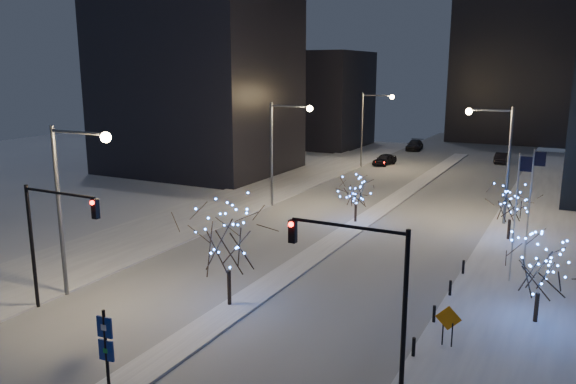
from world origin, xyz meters
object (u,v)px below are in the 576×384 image
Objects in this scene: holiday_tree_median_near at (228,240)px; holiday_tree_median_far at (356,192)px; street_lamp_w_near at (71,189)px; holiday_tree_plaza_near at (540,267)px; wayfinding_sign at (106,345)px; car_far at (415,145)px; holiday_tree_plaza_far at (511,204)px; street_lamp_w_mid at (281,140)px; street_lamp_w_far at (370,120)px; car_mid at (502,158)px; traffic_signal_west at (50,229)px; car_near at (385,159)px; traffic_signal_east at (368,278)px; construction_sign at (448,322)px; street_lamp_east at (498,150)px.

holiday_tree_median_far is (0.00, 19.79, -1.14)m from holiday_tree_median_near.
street_lamp_w_near is 2.14× the size of holiday_tree_plaza_near.
holiday_tree_plaza_near is 21.27m from wayfinding_sign.
holiday_tree_plaza_far reaches higher than car_far.
street_lamp_w_near and street_lamp_w_mid have the same top height.
street_lamp_w_near is 1.00× the size of street_lamp_w_far.
car_mid is at bearing 97.69° from holiday_tree_plaza_far.
wayfinding_sign is at bearing -111.16° from holiday_tree_plaza_far.
traffic_signal_west is (0.50, -2.00, -1.74)m from street_lamp_w_near.
street_lamp_w_mid is 1.43× the size of traffic_signal_west.
street_lamp_w_near is 2.16× the size of car_near.
street_lamp_w_near reaches higher than holiday_tree_median_near.
traffic_signal_east is 1.50× the size of holiday_tree_plaza_near.
traffic_signal_east is at bearing 3.29° from traffic_signal_west.
holiday_tree_median_near is (-9.44, 4.00, -0.85)m from traffic_signal_east.
street_lamp_w_near is 70.08m from car_far.
car_far is 1.21× the size of holiday_tree_plaza_near.
construction_sign is (-3.53, -4.82, -1.76)m from holiday_tree_plaza_near.
street_lamp_east is at bearing 96.91° from car_mid.
street_lamp_w_mid is at bearing 100.12° from wayfinding_sign.
holiday_tree_plaza_near is at bearing 24.26° from traffic_signal_west.
traffic_signal_east is 63.81m from car_mid.
construction_sign is at bearing -87.00° from street_lamp_east.
traffic_signal_west and traffic_signal_east have the same top height.
holiday_tree_plaza_near is at bearing -53.78° from car_near.
street_lamp_w_mid is 2.48× the size of holiday_tree_median_far.
construction_sign is at bearing -58.16° from holiday_tree_median_far.
street_lamp_w_far is at bearing 109.35° from construction_sign.
holiday_tree_median_near is 9.96m from wayfinding_sign.
traffic_signal_west is 1.61× the size of holiday_tree_plaza_far.
holiday_tree_median_near reaches higher than car_far.
holiday_tree_plaza_far is at bearing 101.43° from holiday_tree_plaza_near.
street_lamp_w_mid is at bearing 110.98° from holiday_tree_median_near.
street_lamp_w_mid is 1.70× the size of holiday_tree_median_near.
street_lamp_w_near is at bearing -131.62° from holiday_tree_plaza_far.
street_lamp_w_near is 53.46m from car_near.
street_lamp_east is at bearing 103.85° from holiday_tree_plaza_near.
wayfinding_sign is at bearing -90.43° from car_far.
traffic_signal_east is (-1.14, -29.00, -1.69)m from street_lamp_east.
street_lamp_w_near is at bearing 103.96° from traffic_signal_west.
street_lamp_w_mid reaches higher than wayfinding_sign.
car_mid is at bearing 83.23° from holiday_tree_median_near.
construction_sign is (19.05, -49.45, 0.59)m from car_near.
street_lamp_east reaches higher than car_far.
street_lamp_w_far is (0.00, 50.00, 0.00)m from street_lamp_w_near.
street_lamp_east is at bearing 67.06° from holiday_tree_median_near.
street_lamp_w_mid is 28.74m from car_near.
car_near is 50.76m from holiday_tree_median_near.
holiday_tree_median_near is at bearing 32.18° from traffic_signal_west.
car_mid is at bearing 92.12° from traffic_signal_east.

